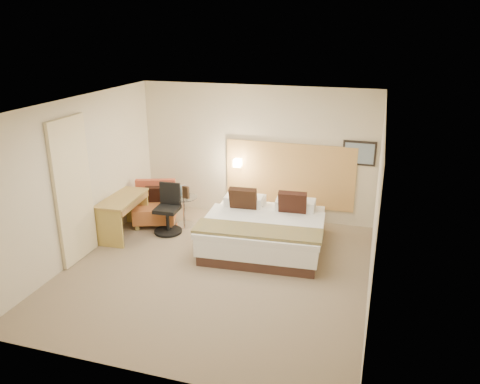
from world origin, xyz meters
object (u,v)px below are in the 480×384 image
(desk, at_px, (124,205))
(desk_chair, at_px, (168,213))
(bed, at_px, (264,230))
(lounge_chair, at_px, (155,207))
(side_table, at_px, (184,209))

(desk, bearing_deg, desk_chair, 25.35)
(desk, bearing_deg, bed, 5.46)
(lounge_chair, xyz_separation_m, side_table, (0.61, 0.04, -0.00))
(side_table, bearing_deg, desk, -141.16)
(lounge_chair, bearing_deg, desk_chair, -37.02)
(bed, relative_size, lounge_chair, 2.22)
(bed, distance_m, desk_chair, 1.92)
(lounge_chair, bearing_deg, desk, -113.17)
(bed, bearing_deg, desk_chair, 177.17)
(bed, relative_size, desk_chair, 2.31)
(side_table, bearing_deg, lounge_chair, -176.05)
(bed, xyz_separation_m, lounge_chair, (-2.36, 0.43, 0.01))
(side_table, bearing_deg, desk_chair, -113.60)
(bed, xyz_separation_m, desk_chair, (-1.92, 0.09, 0.06))
(desk_chair, bearing_deg, lounge_chair, 142.98)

